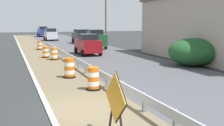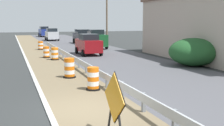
{
  "view_description": "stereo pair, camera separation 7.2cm",
  "coord_description": "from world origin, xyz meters",
  "px_view_note": "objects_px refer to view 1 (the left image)",
  "views": [
    {
      "loc": [
        -2.55,
        -10.04,
        3.22
      ],
      "look_at": [
        2.25,
        3.33,
        1.16
      ],
      "focal_mm": 46.27,
      "sensor_mm": 36.0,
      "label": 1
    },
    {
      "loc": [
        -2.48,
        -10.07,
        3.22
      ],
      "look_at": [
        2.25,
        3.33,
        1.16
      ],
      "focal_mm": 46.27,
      "sensor_mm": 36.0,
      "label": 2
    }
  ],
  "objects_px": {
    "car_lead_far_lane": "(88,44)",
    "utility_pole_mid": "(106,12)",
    "car_trailing_near_lane": "(81,36)",
    "utility_pole_near": "(192,7)",
    "traffic_barrel_far": "(46,53)",
    "warning_sign_diamond": "(116,101)",
    "traffic_barrel_nearest": "(93,80)",
    "car_lead_near_lane": "(51,34)",
    "car_trailing_far_lane": "(43,32)",
    "traffic_barrel_mid": "(54,54)",
    "traffic_barrel_farther": "(40,46)",
    "traffic_barrel_close": "(69,69)",
    "car_mid_far_lane": "(95,39)"
  },
  "relations": [
    {
      "from": "traffic_barrel_close",
      "to": "car_trailing_far_lane",
      "type": "distance_m",
      "value": 46.52
    },
    {
      "from": "traffic_barrel_close",
      "to": "traffic_barrel_farther",
      "type": "bearing_deg",
      "value": 89.62
    },
    {
      "from": "traffic_barrel_nearest",
      "to": "traffic_barrel_farther",
      "type": "relative_size",
      "value": 1.13
    },
    {
      "from": "traffic_barrel_mid",
      "to": "traffic_barrel_far",
      "type": "bearing_deg",
      "value": 106.75
    },
    {
      "from": "car_lead_far_lane",
      "to": "car_trailing_far_lane",
      "type": "height_order",
      "value": "car_trailing_far_lane"
    },
    {
      "from": "traffic_barrel_farther",
      "to": "traffic_barrel_mid",
      "type": "bearing_deg",
      "value": -88.56
    },
    {
      "from": "car_trailing_near_lane",
      "to": "car_lead_far_lane",
      "type": "relative_size",
      "value": 1.08
    },
    {
      "from": "utility_pole_near",
      "to": "utility_pole_mid",
      "type": "bearing_deg",
      "value": 91.94
    },
    {
      "from": "traffic_barrel_far",
      "to": "car_lead_near_lane",
      "type": "distance_m",
      "value": 23.71
    },
    {
      "from": "traffic_barrel_mid",
      "to": "traffic_barrel_far",
      "type": "relative_size",
      "value": 1.04
    },
    {
      "from": "traffic_barrel_far",
      "to": "car_trailing_near_lane",
      "type": "relative_size",
      "value": 0.22
    },
    {
      "from": "traffic_barrel_mid",
      "to": "utility_pole_near",
      "type": "distance_m",
      "value": 12.02
    },
    {
      "from": "traffic_barrel_mid",
      "to": "utility_pole_mid",
      "type": "bearing_deg",
      "value": 57.91
    },
    {
      "from": "traffic_barrel_mid",
      "to": "car_lead_near_lane",
      "type": "relative_size",
      "value": 0.26
    },
    {
      "from": "traffic_barrel_nearest",
      "to": "utility_pole_mid",
      "type": "height_order",
      "value": "utility_pole_mid"
    },
    {
      "from": "car_trailing_near_lane",
      "to": "utility_pole_near",
      "type": "bearing_deg",
      "value": 10.82
    },
    {
      "from": "warning_sign_diamond",
      "to": "car_trailing_far_lane",
      "type": "bearing_deg",
      "value": -96.59
    },
    {
      "from": "car_lead_far_lane",
      "to": "car_trailing_far_lane",
      "type": "xyz_separation_m",
      "value": [
        -0.31,
        35.48,
        0.07
      ]
    },
    {
      "from": "traffic_barrel_mid",
      "to": "car_trailing_near_lane",
      "type": "relative_size",
      "value": 0.23
    },
    {
      "from": "car_lead_near_lane",
      "to": "car_lead_far_lane",
      "type": "xyz_separation_m",
      "value": [
        0.48,
        -22.29,
        -0.02
      ]
    },
    {
      "from": "car_lead_far_lane",
      "to": "utility_pole_near",
      "type": "distance_m",
      "value": 10.4
    },
    {
      "from": "utility_pole_near",
      "to": "car_lead_near_lane",
      "type": "bearing_deg",
      "value": 104.13
    },
    {
      "from": "warning_sign_diamond",
      "to": "traffic_barrel_mid",
      "type": "relative_size",
      "value": 1.81
    },
    {
      "from": "warning_sign_diamond",
      "to": "traffic_barrel_nearest",
      "type": "bearing_deg",
      "value": -101.99
    },
    {
      "from": "warning_sign_diamond",
      "to": "traffic_barrel_farther",
      "type": "relative_size",
      "value": 1.95
    },
    {
      "from": "car_lead_far_lane",
      "to": "utility_pole_mid",
      "type": "distance_m",
      "value": 14.83
    },
    {
      "from": "traffic_barrel_close",
      "to": "car_lead_near_lane",
      "type": "relative_size",
      "value": 0.28
    },
    {
      "from": "traffic_barrel_far",
      "to": "car_trailing_far_lane",
      "type": "height_order",
      "value": "car_trailing_far_lane"
    },
    {
      "from": "traffic_barrel_far",
      "to": "traffic_barrel_farther",
      "type": "bearing_deg",
      "value": 88.02
    },
    {
      "from": "traffic_barrel_close",
      "to": "car_trailing_far_lane",
      "type": "xyz_separation_m",
      "value": [
        3.7,
        46.37,
        0.56
      ]
    },
    {
      "from": "car_lead_near_lane",
      "to": "car_lead_far_lane",
      "type": "distance_m",
      "value": 22.3
    },
    {
      "from": "warning_sign_diamond",
      "to": "utility_pole_near",
      "type": "relative_size",
      "value": 0.22
    },
    {
      "from": "traffic_barrel_mid",
      "to": "utility_pole_mid",
      "type": "relative_size",
      "value": 0.12
    },
    {
      "from": "traffic_barrel_nearest",
      "to": "car_mid_far_lane",
      "type": "xyz_separation_m",
      "value": [
        6.15,
        20.48,
        0.63
      ]
    },
    {
      "from": "car_lead_near_lane",
      "to": "utility_pole_mid",
      "type": "relative_size",
      "value": 0.46
    },
    {
      "from": "warning_sign_diamond",
      "to": "traffic_barrel_far",
      "type": "height_order",
      "value": "warning_sign_diamond"
    },
    {
      "from": "car_lead_near_lane",
      "to": "car_trailing_near_lane",
      "type": "distance_m",
      "value": 8.83
    },
    {
      "from": "traffic_barrel_close",
      "to": "traffic_barrel_mid",
      "type": "height_order",
      "value": "traffic_barrel_close"
    },
    {
      "from": "warning_sign_diamond",
      "to": "traffic_barrel_mid",
      "type": "xyz_separation_m",
      "value": [
        0.83,
        17.03,
        -0.57
      ]
    },
    {
      "from": "traffic_barrel_far",
      "to": "utility_pole_near",
      "type": "relative_size",
      "value": 0.12
    },
    {
      "from": "traffic_barrel_close",
      "to": "car_trailing_near_lane",
      "type": "height_order",
      "value": "car_trailing_near_lane"
    },
    {
      "from": "car_trailing_far_lane",
      "to": "warning_sign_diamond",
      "type": "bearing_deg",
      "value": 173.75
    },
    {
      "from": "car_trailing_near_lane",
      "to": "utility_pole_mid",
      "type": "distance_m",
      "value": 5.08
    },
    {
      "from": "traffic_barrel_far",
      "to": "car_lead_far_lane",
      "type": "relative_size",
      "value": 0.24
    },
    {
      "from": "traffic_barrel_farther",
      "to": "car_lead_near_lane",
      "type": "bearing_deg",
      "value": 77.74
    },
    {
      "from": "car_trailing_far_lane",
      "to": "utility_pole_near",
      "type": "relative_size",
      "value": 0.57
    },
    {
      "from": "traffic_barrel_close",
      "to": "traffic_barrel_far",
      "type": "xyz_separation_m",
      "value": [
        -0.15,
        9.77,
        -0.07
      ]
    },
    {
      "from": "car_trailing_far_lane",
      "to": "utility_pole_near",
      "type": "bearing_deg",
      "value": -172.29
    },
    {
      "from": "traffic_barrel_far",
      "to": "car_trailing_near_lane",
      "type": "xyz_separation_m",
      "value": [
        6.93,
        15.21,
        0.58
      ]
    },
    {
      "from": "utility_pole_near",
      "to": "traffic_barrel_nearest",
      "type": "bearing_deg",
      "value": -145.31
    }
  ]
}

